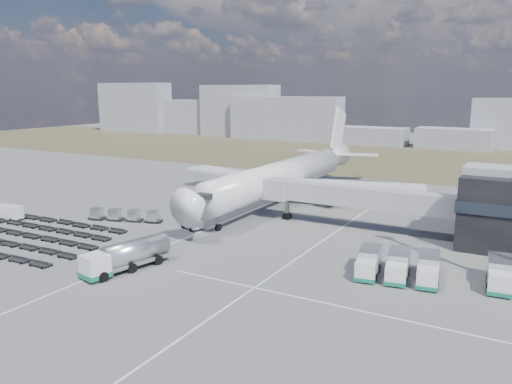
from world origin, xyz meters
The scene contains 13 objects.
ground centered at (0.00, 0.00, 0.00)m, with size 420.00×420.00×0.00m, color #565659.
grass_strip centered at (0.00, 110.00, 0.01)m, with size 420.00×90.00×0.01m, color #443C29.
lane_markings centered at (9.77, 3.00, 0.01)m, with size 47.12×110.00×0.01m.
jet_bridge centered at (15.90, 20.42, 5.05)m, with size 30.30×3.80×7.05m.
airliner centered at (0.00, 32.38, 5.29)m, with size 51.59×64.53×17.62m.
skyline centered at (-21.23, 148.68, 9.12)m, with size 318.03×22.50×24.98m.
fuel_tanker centered at (-0.08, -10.68, 1.79)m, with size 5.15×11.45×3.59m.
pushback_tug centered at (-4.00, 7.77, 0.79)m, with size 3.55×2.00×1.57m, color silver.
utility_van centered at (-33.99, -2.55, 1.22)m, with size 4.61×2.08×2.43m, color silver.
catering_truck centered at (8.51, 39.51, 1.49)m, with size 3.96×6.77×2.91m.
service_trucks_near centered at (28.89, 2.60, 1.48)m, with size 9.86×8.04×2.72m.
uld_row centered at (-16.64, 6.25, 1.05)m, with size 12.56×5.52×1.76m.
baggage_dollies centered at (-23.59, -7.86, 0.33)m, with size 30.07×18.07×0.67m.
Camera 1 is at (41.24, -52.66, 21.15)m, focal length 35.00 mm.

